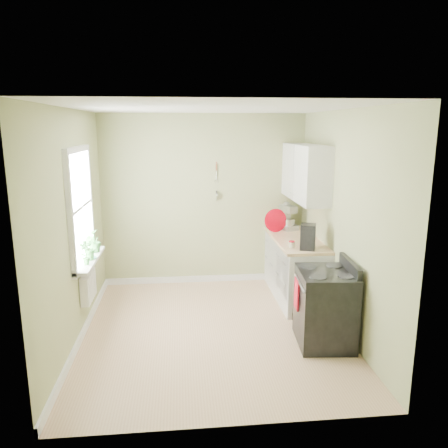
{
  "coord_description": "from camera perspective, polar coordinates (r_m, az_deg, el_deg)",
  "views": [
    {
      "loc": [
        -0.37,
        -5.03,
        2.49
      ],
      "look_at": [
        0.19,
        0.55,
        1.24
      ],
      "focal_mm": 35.0,
      "sensor_mm": 36.0,
      "label": 1
    }
  ],
  "objects": [
    {
      "name": "stand_mixer",
      "position": [
        6.95,
        8.32,
        0.79
      ],
      "size": [
        0.3,
        0.39,
        0.42
      ],
      "color": "#B2B2B7",
      "rests_on": "countertop"
    },
    {
      "name": "wall_back",
      "position": [
        6.95,
        -2.65,
        3.08
      ],
      "size": [
        3.2,
        0.02,
        2.7
      ],
      "primitive_type": "cube",
      "color": "tan",
      "rests_on": "floor"
    },
    {
      "name": "coffee_maker",
      "position": [
        5.86,
        10.89,
        -1.73
      ],
      "size": [
        0.25,
        0.26,
        0.34
      ],
      "color": "black",
      "rests_on": "countertop"
    },
    {
      "name": "window",
      "position": [
        5.55,
        -18.32,
        2.14
      ],
      "size": [
        0.06,
        1.14,
        1.44
      ],
      "color": "white",
      "rests_on": "wall_left"
    },
    {
      "name": "red_tray",
      "position": [
        6.74,
        6.76,
        0.46
      ],
      "size": [
        0.36,
        0.14,
        0.36
      ],
      "primitive_type": "cylinder",
      "rotation": [
        1.45,
        0.0,
        0.22
      ],
      "color": "#AC0011",
      "rests_on": "countertop"
    },
    {
      "name": "upper_cabinets",
      "position": [
        6.42,
        10.56,
        6.61
      ],
      "size": [
        0.35,
        1.4,
        0.8
      ],
      "primitive_type": "cube",
      "color": "white",
      "rests_on": "wall_right"
    },
    {
      "name": "jar",
      "position": [
        5.94,
        8.84,
        -2.61
      ],
      "size": [
        0.08,
        0.08,
        0.09
      ],
      "color": "beige",
      "rests_on": "countertop"
    },
    {
      "name": "base_cabinets",
      "position": [
        6.59,
        9.26,
        -5.8
      ],
      "size": [
        0.6,
        1.6,
        0.87
      ],
      "primitive_type": "cube",
      "color": "white",
      "rests_on": "floor"
    },
    {
      "name": "wall_right",
      "position": [
        5.53,
        15.37,
        0.18
      ],
      "size": [
        0.02,
        3.6,
        2.7
      ],
      "primitive_type": "cube",
      "color": "tan",
      "rests_on": "floor"
    },
    {
      "name": "ceiling",
      "position": [
        5.05,
        -1.61,
        15.02
      ],
      "size": [
        3.2,
        3.6,
        0.02
      ],
      "primitive_type": "cube",
      "color": "white",
      "rests_on": "wall_back"
    },
    {
      "name": "radiator",
      "position": [
        5.75,
        -17.31,
        -7.79
      ],
      "size": [
        0.12,
        0.5,
        0.35
      ],
      "primitive_type": "cube",
      "color": "white",
      "rests_on": "wall_left"
    },
    {
      "name": "plant_b",
      "position": [
        5.58,
        -17.25,
        -3.02
      ],
      "size": [
        0.2,
        0.21,
        0.3
      ],
      "primitive_type": "imported",
      "rotation": [
        0.0,
        0.0,
        2.11
      ],
      "color": "#367A32",
      "rests_on": "window_sill"
    },
    {
      "name": "stove",
      "position": [
        5.3,
        13.06,
        -10.5
      ],
      "size": [
        0.69,
        0.77,
        1.0
      ],
      "color": "black",
      "rests_on": "floor"
    },
    {
      "name": "window_sill",
      "position": [
        5.68,
        -17.14,
        -4.5
      ],
      "size": [
        0.18,
        1.14,
        0.04
      ],
      "primitive_type": "cube",
      "color": "white",
      "rests_on": "wall_left"
    },
    {
      "name": "kettle",
      "position": [
        7.07,
        6.25,
        0.28
      ],
      "size": [
        0.17,
        0.1,
        0.18
      ],
      "color": "silver",
      "rests_on": "countertop"
    },
    {
      "name": "floor",
      "position": [
        5.63,
        -1.44,
        -13.83
      ],
      "size": [
        3.2,
        3.6,
        0.02
      ],
      "primitive_type": "cube",
      "color": "tan",
      "rests_on": "ground"
    },
    {
      "name": "plant_c",
      "position": [
        5.91,
        -16.62,
        -2.08
      ],
      "size": [
        0.18,
        0.18,
        0.31
      ],
      "primitive_type": "imported",
      "rotation": [
        0.0,
        0.0,
        4.78
      ],
      "color": "#367A32",
      "rests_on": "window_sill"
    },
    {
      "name": "countertop",
      "position": [
        6.46,
        9.32,
        -1.97
      ],
      "size": [
        0.64,
        1.6,
        0.04
      ],
      "primitive_type": "cube",
      "color": "#D8B184",
      "rests_on": "base_cabinets"
    },
    {
      "name": "wall_utensils",
      "position": [
        6.9,
        -0.99,
        4.83
      ],
      "size": [
        0.02,
        0.14,
        0.58
      ],
      "color": "#D8B184",
      "rests_on": "wall_back"
    },
    {
      "name": "plant_a",
      "position": [
        5.39,
        -17.67,
        -3.6
      ],
      "size": [
        0.18,
        0.16,
        0.29
      ],
      "primitive_type": "imported",
      "rotation": [
        0.0,
        0.0,
        0.42
      ],
      "color": "#367A32",
      "rests_on": "window_sill"
    },
    {
      "name": "wall_left",
      "position": [
        5.31,
        -19.13,
        -0.58
      ],
      "size": [
        0.02,
        3.6,
        2.7
      ],
      "primitive_type": "cube",
      "color": "tan",
      "rests_on": "floor"
    }
  ]
}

